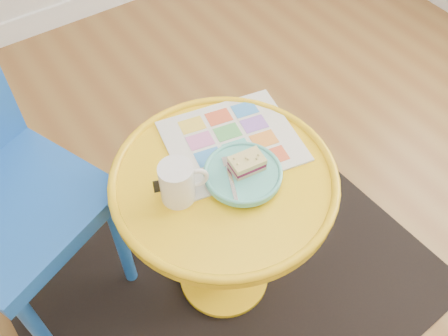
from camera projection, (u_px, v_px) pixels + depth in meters
rug at (224, 276)px, 1.73m from camera, size 1.36×1.17×0.01m
side_table at (224, 212)px, 1.41m from camera, size 0.59×0.59×0.56m
newspaper at (232, 141)px, 1.37m from camera, size 0.40×0.36×0.01m
mug at (178, 182)px, 1.21m from camera, size 0.12×0.09×0.11m
plate at (243, 174)px, 1.27m from camera, size 0.20×0.20×0.02m
cake_slice at (247, 163)px, 1.26m from camera, size 0.09×0.07×0.04m
fork at (230, 177)px, 1.25m from camera, size 0.07×0.14×0.00m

